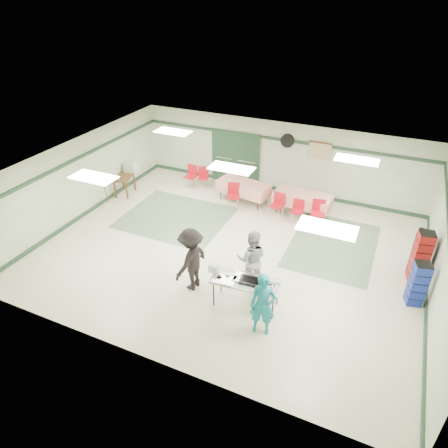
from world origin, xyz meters
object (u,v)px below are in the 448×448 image
at_px(broom, 104,188).
at_px(dining_table_b, 243,187).
at_px(volunteer_teal, 263,305).
at_px(chair_loose_a, 203,175).
at_px(volunteer_dark, 191,260).
at_px(crate_stack_blue_b, 418,284).
at_px(crate_stack_blue_a, 420,252).
at_px(chair_c, 318,210).
at_px(printer_table, 124,179).
at_px(dining_table_a, 303,199).
at_px(chair_b, 278,203).
at_px(chair_a, 298,208).
at_px(chair_d, 233,193).
at_px(office_printer, 131,167).
at_px(volunteer_grey, 252,259).
at_px(chair_loose_b, 191,174).
at_px(crate_stack_red, 421,257).
at_px(serving_table, 246,283).

bearing_deg(broom, dining_table_b, 18.02).
distance_m(volunteer_teal, chair_loose_a, 7.83).
relative_size(volunteer_dark, crate_stack_blue_b, 1.45).
xyz_separation_m(crate_stack_blue_a, broom, (-10.38, -0.42, 0.03)).
relative_size(chair_c, printer_table, 0.91).
relative_size(dining_table_a, chair_b, 2.26).
distance_m(volunteer_dark, chair_a, 4.78).
relative_size(dining_table_b, crate_stack_blue_a, 1.54).
relative_size(chair_d, office_printer, 2.03).
distance_m(volunteer_teal, volunteer_grey, 1.69).
relative_size(chair_c, chair_loose_a, 1.10).
xyz_separation_m(volunteer_dark, office_printer, (-4.91, 4.26, 0.04)).
xyz_separation_m(chair_d, printer_table, (-4.17, -0.74, 0.07)).
bearing_deg(volunteer_dark, broom, -109.33).
bearing_deg(dining_table_a, broom, -157.55).
distance_m(dining_table_a, chair_loose_b, 4.52).
height_order(crate_stack_red, crate_stack_blue_b, crate_stack_red).
distance_m(volunteer_grey, broom, 6.68).
height_order(serving_table, chair_a, chair_a).
distance_m(chair_d, printer_table, 4.24).
bearing_deg(crate_stack_blue_a, printer_table, 176.63).
distance_m(volunteer_grey, chair_loose_b, 6.30).
xyz_separation_m(dining_table_a, chair_c, (0.67, -0.56, -0.00)).
distance_m(serving_table, volunteer_dark, 1.56).
xyz_separation_m(chair_loose_b, broom, (-2.10, -2.62, 0.12)).
relative_size(chair_loose_a, chair_loose_b, 0.91).
bearing_deg(volunteer_grey, chair_b, -101.21).
bearing_deg(chair_a, crate_stack_blue_a, -23.45).
height_order(serving_table, chair_loose_a, chair_loose_a).
bearing_deg(chair_c, crate_stack_blue_a, -33.58).
height_order(volunteer_teal, chair_b, volunteer_teal).
height_order(chair_a, chair_loose_a, chair_loose_a).
xyz_separation_m(volunteer_grey, dining_table_a, (0.24, 4.33, -0.26)).
height_order(chair_a, crate_stack_blue_b, crate_stack_blue_b).
xyz_separation_m(chair_c, printer_table, (-7.20, -0.74, 0.08)).
xyz_separation_m(crate_stack_red, crate_stack_blue_b, (0.00, -0.99, -0.15)).
distance_m(dining_table_b, printer_table, 4.52).
bearing_deg(chair_loose_a, crate_stack_blue_b, -48.94).
relative_size(serving_table, chair_loose_b, 1.94).
xyz_separation_m(dining_table_b, crate_stack_blue_a, (5.97, -1.91, 0.08)).
bearing_deg(chair_b, office_printer, -169.46).
xyz_separation_m(volunteer_teal, chair_a, (-0.59, 5.23, -0.31)).
bearing_deg(dining_table_a, serving_table, -87.76).
height_order(volunteer_teal, crate_stack_blue_b, volunteer_teal).
relative_size(volunteer_dark, chair_a, 2.21).
distance_m(chair_d, crate_stack_red, 6.38).
distance_m(volunteer_dark, crate_stack_blue_a, 6.25).
relative_size(chair_b, chair_loose_a, 1.06).
bearing_deg(volunteer_dark, chair_d, -161.37).
bearing_deg(volunteer_grey, chair_d, -78.94).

